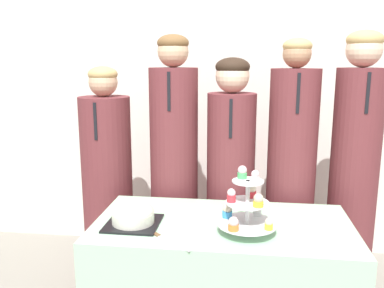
{
  "coord_description": "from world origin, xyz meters",
  "views": [
    {
      "loc": [
        0.09,
        -1.54,
        1.5
      ],
      "look_at": [
        -0.16,
        0.35,
        1.11
      ],
      "focal_mm": 38.0,
      "sensor_mm": 36.0,
      "label": 1
    }
  ],
  "objects": [
    {
      "name": "student_0",
      "position": [
        -0.77,
        0.86,
        0.69
      ],
      "size": [
        0.32,
        0.32,
        1.47
      ],
      "color": "brown",
      "rests_on": "ground_plane"
    },
    {
      "name": "student_3",
      "position": [
        0.38,
        0.86,
        0.77
      ],
      "size": [
        0.29,
        0.29,
        1.62
      ],
      "color": "brown",
      "rests_on": "ground_plane"
    },
    {
      "name": "wall_back",
      "position": [
        0.0,
        1.64,
        1.35
      ],
      "size": [
        9.0,
        0.06,
        2.7
      ],
      "color": "silver",
      "rests_on": "ground_plane"
    },
    {
      "name": "student_2",
      "position": [
        0.02,
        0.86,
        0.73
      ],
      "size": [
        0.29,
        0.3,
        1.52
      ],
      "color": "brown",
      "rests_on": "ground_plane"
    },
    {
      "name": "student_4",
      "position": [
        0.74,
        0.86,
        0.81
      ],
      "size": [
        0.28,
        0.28,
        1.67
      ],
      "color": "brown",
      "rests_on": "ground_plane"
    },
    {
      "name": "cake_knife",
      "position": [
        -0.27,
        0.12,
        0.73
      ],
      "size": [
        0.24,
        0.2,
        0.01
      ],
      "rotation": [
        0.0,
        0.0,
        -0.68
      ],
      "color": "silver",
      "rests_on": "table"
    },
    {
      "name": "student_1",
      "position": [
        -0.33,
        0.86,
        0.79
      ],
      "size": [
        0.29,
        0.3,
        1.65
      ],
      "color": "brown",
      "rests_on": "ground_plane"
    },
    {
      "name": "round_cake",
      "position": [
        -0.43,
        0.24,
        0.77
      ],
      "size": [
        0.25,
        0.25,
        0.1
      ],
      "color": "black",
      "rests_on": "table"
    },
    {
      "name": "cupcake_stand",
      "position": [
        0.11,
        0.21,
        0.86
      ],
      "size": [
        0.27,
        0.27,
        0.31
      ],
      "color": "silver",
      "rests_on": "table"
    }
  ]
}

